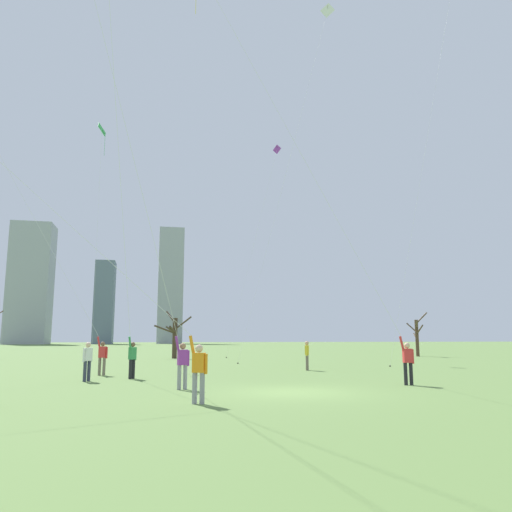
# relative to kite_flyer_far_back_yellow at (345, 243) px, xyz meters

# --- Properties ---
(ground_plane) EXTENTS (400.00, 400.00, 0.00)m
(ground_plane) POSITION_rel_kite_flyer_far_back_yellow_xyz_m (-2.96, -2.30, -5.64)
(ground_plane) COLOR #5B7A3D
(kite_flyer_far_back_yellow) EXTENTS (8.92, 3.73, 19.74)m
(kite_flyer_far_back_yellow) POSITION_rel_kite_flyer_far_back_yellow_xyz_m (0.00, 0.00, 0.00)
(kite_flyer_far_back_yellow) COLOR black
(kite_flyer_far_back_yellow) RESTS_ON ground
(kite_flyer_midfield_left_pink) EXTENTS (2.35, 7.39, 21.24)m
(kite_flyer_midfield_left_pink) POSITION_rel_kite_flyer_far_back_yellow_xyz_m (-8.93, 2.79, 0.54)
(kite_flyer_midfield_left_pink) COLOR black
(kite_flyer_midfield_left_pink) RESTS_ON ground
(kite_flyer_foreground_right_orange) EXTENTS (11.08, 7.50, 19.11)m
(kite_flyer_foreground_right_orange) POSITION_rel_kite_flyer_far_back_yellow_xyz_m (-12.40, 8.55, -0.60)
(kite_flyer_foreground_right_orange) COLOR #726656
(kite_flyer_foreground_right_orange) RESTS_ON ground
(kite_flyer_midfield_right_red) EXTENTS (15.14, 6.92, 15.51)m
(kite_flyer_midfield_right_red) POSITION_rel_kite_flyer_far_back_yellow_xyz_m (-9.35, -3.39, -1.82)
(kite_flyer_midfield_right_red) COLOR gray
(kite_flyer_midfield_right_red) RESTS_ON ground
(kite_flyer_midfield_center_teal) EXTENTS (6.76, 3.69, 22.77)m
(kite_flyer_midfield_center_teal) POSITION_rel_kite_flyer_far_back_yellow_xyz_m (-7.59, -1.27, -0.98)
(kite_flyer_midfield_center_teal) COLOR gray
(kite_flyer_midfield_center_teal) RESTS_ON ground
(bystander_far_off_by_trees) EXTENTS (0.37, 0.41, 1.62)m
(bystander_far_off_by_trees) POSITION_rel_kite_flyer_far_back_yellow_xyz_m (-10.25, 3.52, -4.74)
(bystander_far_off_by_trees) COLOR #33384C
(bystander_far_off_by_trees) RESTS_ON ground
(bystander_strolling_midfield) EXTENTS (0.32, 0.48, 1.62)m
(bystander_strolling_midfield) POSITION_rel_kite_flyer_far_back_yellow_xyz_m (1.01, 8.58, -4.74)
(bystander_strolling_midfield) COLOR #726656
(bystander_strolling_midfield) RESTS_ON ground
(distant_kite_low_near_trees_white) EXTENTS (8.12, 0.40, 29.35)m
(distant_kite_low_near_trees_white) POSITION_rel_kite_flyer_far_back_yellow_xyz_m (5.29, 16.81, 20.74)
(distant_kite_low_near_trees_white) COLOR white
(distant_kite_low_near_trees_white) RESTS_ON ground
(distant_kite_drifting_right_blue) EXTENTS (6.44, 1.38, 28.69)m
(distant_kite_drifting_right_blue) POSITION_rel_kite_flyer_far_back_yellow_xyz_m (12.58, 9.94, 20.13)
(distant_kite_drifting_right_blue) COLOR blue
(distant_kite_drifting_right_blue) RESTS_ON ground
(distant_kite_drifting_left_green) EXTENTS (0.57, 2.80, 19.23)m
(distant_kite_drifting_left_green) POSITION_rel_kite_flyer_far_back_yellow_xyz_m (-12.09, 21.70, 11.81)
(distant_kite_drifting_left_green) COLOR green
(distant_kite_drifting_left_green) RESTS_ON ground
(distant_kite_high_overhead_purple) EXTENTS (4.90, 1.89, 20.15)m
(distant_kite_high_overhead_purple) POSITION_rel_kite_flyer_far_back_yellow_xyz_m (3.16, 25.74, 11.65)
(distant_kite_high_overhead_purple) COLOR purple
(distant_kite_high_overhead_purple) RESTS_ON ground
(bare_tree_rightmost) EXTENTS (3.29, 2.58, 4.23)m
(bare_tree_rightmost) POSITION_rel_kite_flyer_far_back_yellow_xyz_m (-5.56, 26.70, -3.58)
(bare_tree_rightmost) COLOR #423326
(bare_tree_rightmost) RESTS_ON ground
(bare_tree_leftmost) EXTENTS (2.05, 2.57, 4.34)m
(bare_tree_leftmost) POSITION_rel_kite_flyer_far_back_yellow_xyz_m (18.19, 26.78, -3.56)
(bare_tree_leftmost) COLOR #4C3828
(bare_tree_leftmost) RESTS_ON ground
(skyline_slender_spire) EXTENTS (7.93, 5.39, 37.19)m
(skyline_slender_spire) POSITION_rel_kite_flyer_far_back_yellow_xyz_m (-1.52, 144.17, 12.95)
(skyline_slender_spire) COLOR #9EA3AD
(skyline_slender_spire) RESTS_ON ground
(skyline_wide_slab) EXTENTS (5.61, 8.31, 24.66)m
(skyline_wide_slab) POSITION_rel_kite_flyer_far_back_yellow_xyz_m (-21.23, 138.06, 6.69)
(skyline_wide_slab) COLOR slate
(skyline_wide_slab) RESTS_ON ground
(skyline_short_annex) EXTENTS (11.22, 10.43, 35.01)m
(skyline_short_annex) POSITION_rel_kite_flyer_far_back_yellow_xyz_m (-42.00, 136.85, 11.86)
(skyline_short_annex) COLOR #9EA3AD
(skyline_short_annex) RESTS_ON ground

